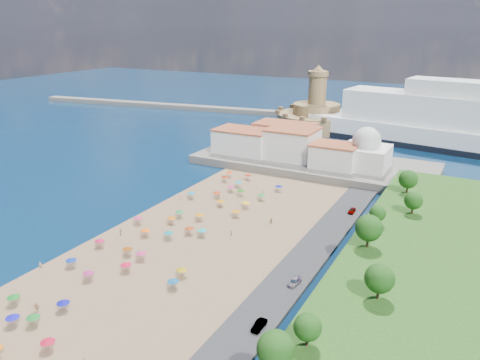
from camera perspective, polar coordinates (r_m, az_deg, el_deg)
The scene contains 11 objects.
ground at distance 124.65m, azimuth -7.11°, elevation -6.47°, with size 700.00×700.00×0.00m, color #071938.
terrace at distance 181.17m, azimuth 8.89°, elevation 2.06°, with size 90.00×36.00×3.00m, color #59544C.
jetty at distance 220.34m, azimuth 6.57°, elevation 5.07°, with size 18.00×70.00×2.40m, color #59544C.
breakwater at distance 305.74m, azimuth -7.60°, elevation 8.87°, with size 200.00×7.00×2.60m, color #59544C.
waterfront_buildings at distance 184.56m, azimuth 5.23°, elevation 4.57°, with size 57.00×29.00×11.00m.
domed_building at distance 172.05m, azimuth 15.07°, elevation 3.33°, with size 16.00×16.00×15.00m.
fortress at distance 246.73m, azimuth 9.25°, elevation 7.72°, with size 40.00×40.00×32.40m.
beach_parasols at distance 120.04m, azimuth -9.51°, elevation -6.49°, with size 30.39×116.50×2.20m.
beachgoers at distance 124.41m, azimuth -8.58°, elevation -6.02°, with size 35.78×96.50×1.87m.
parked_cars at distance 97.82m, azimuth 5.92°, elevation -13.07°, with size 2.19×81.62×1.45m.
hillside_trees at distance 95.03m, azimuth 14.27°, elevation -8.62°, with size 16.52×110.23×7.52m.
Camera 1 is at (66.40, -91.36, 52.74)m, focal length 35.00 mm.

